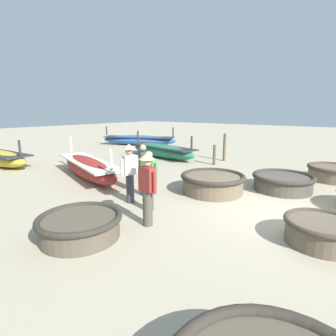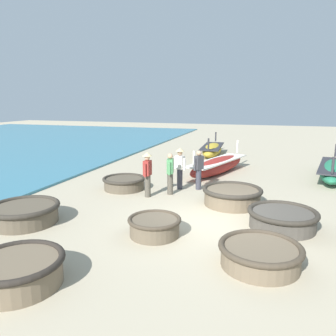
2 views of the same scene
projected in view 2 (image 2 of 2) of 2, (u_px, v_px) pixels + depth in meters
The scene contains 15 objects.
ground_plane at pixel (211, 223), 9.49m from camera, with size 80.00×80.00×0.00m, color tan.
coracle_front_right at pixel (24, 213), 9.48m from camera, with size 2.01×2.01×0.57m.
coracle_tilted at pixel (232, 195), 11.15m from camera, with size 2.03×2.03×0.60m.
coracle_weathered at pixel (124, 183), 13.10m from camera, with size 1.71×1.71×0.49m.
coracle_center at pixel (260, 254), 7.01m from camera, with size 1.80×1.80×0.50m.
coracle_far_left at pixel (155, 226), 8.61m from camera, with size 1.41×1.41×0.49m.
coracle_beside_post at pixel (18, 270), 6.26m from camera, with size 1.79×1.79×0.58m.
coracle_front_left at pixel (282, 218), 9.09m from camera, with size 1.92×1.92×0.54m.
long_boat_white_hull at pixel (218, 165), 15.91m from camera, with size 2.48×5.05×1.40m.
long_boat_ochre_hull at pixel (333, 170), 14.87m from camera, with size 1.97×4.96×1.33m.
long_boat_red_hull at pixel (212, 150), 21.11m from camera, with size 1.39×4.38×1.33m.
fisherman_hauling at pixel (147, 171), 11.93m from camera, with size 0.36×0.53×1.67m.
fisherman_by_coracle at pixel (180, 166), 13.00m from camera, with size 0.51×0.36×1.67m.
fisherman_crouching at pixel (199, 169), 12.96m from camera, with size 0.37×0.46×1.57m.
fisherman_with_hat at pixel (170, 173), 12.28m from camera, with size 0.27×0.52×1.57m.
Camera 2 is at (1.50, -8.93, 3.51)m, focal length 35.00 mm.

